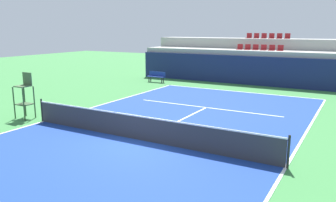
{
  "coord_description": "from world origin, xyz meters",
  "views": [
    {
      "loc": [
        7.2,
        -10.43,
        4.25
      ],
      "look_at": [
        0.1,
        2.0,
        1.2
      ],
      "focal_mm": 36.47,
      "sensor_mm": 36.0,
      "label": 1
    }
  ],
  "objects": [
    {
      "name": "court_surface",
      "position": [
        0.0,
        0.0,
        0.01
      ],
      "size": [
        11.0,
        24.0,
        0.01
      ],
      "primitive_type": "cube",
      "color": "navy",
      "rests_on": "ground_plane"
    },
    {
      "name": "umpire_chair",
      "position": [
        -6.7,
        0.06,
        1.19
      ],
      "size": [
        0.76,
        0.66,
        2.2
      ],
      "color": "#334C2D",
      "rests_on": "ground_plane"
    },
    {
      "name": "seating_row_lower",
      "position": [
        0.0,
        16.7,
        2.7
      ],
      "size": [
        3.64,
        0.44,
        0.44
      ],
      "color": "maroon",
      "rests_on": "stands_tier_lower"
    },
    {
      "name": "player_bench",
      "position": [
        -7.15,
        12.82,
        0.51
      ],
      "size": [
        1.5,
        0.4,
        0.85
      ],
      "color": "navy",
      "rests_on": "ground_plane"
    },
    {
      "name": "stands_tier_upper",
      "position": [
        0.0,
        19.01,
        1.71
      ],
      "size": [
        19.44,
        2.4,
        3.43
      ],
      "primitive_type": "cube",
      "color": "#9E9E99",
      "rests_on": "ground_plane"
    },
    {
      "name": "sideline_right",
      "position": [
        5.45,
        0.0,
        0.01
      ],
      "size": [
        0.1,
        24.0,
        0.0
      ],
      "primitive_type": "cube",
      "color": "white",
      "rests_on": "court_surface"
    },
    {
      "name": "stands_tier_lower",
      "position": [
        0.0,
        16.61,
        1.29
      ],
      "size": [
        19.44,
        2.4,
        2.58
      ],
      "primitive_type": "cube",
      "color": "#9E9E99",
      "rests_on": "ground_plane"
    },
    {
      "name": "seating_row_upper",
      "position": [
        0.0,
        19.1,
        3.55
      ],
      "size": [
        3.64,
        0.44,
        0.44
      ],
      "color": "maroon",
      "rests_on": "stands_tier_upper"
    },
    {
      "name": "sideline_left",
      "position": [
        -5.45,
        0.0,
        0.01
      ],
      "size": [
        0.1,
        24.0,
        0.0
      ],
      "primitive_type": "cube",
      "color": "white",
      "rests_on": "court_surface"
    },
    {
      "name": "back_wall",
      "position": [
        0.0,
        15.26,
        1.1
      ],
      "size": [
        19.44,
        0.3,
        2.2
      ],
      "primitive_type": "cube",
      "color": "navy",
      "rests_on": "ground_plane"
    },
    {
      "name": "tennis_net",
      "position": [
        0.0,
        0.0,
        0.51
      ],
      "size": [
        11.08,
        0.08,
        1.07
      ],
      "color": "black",
      "rests_on": "court_surface"
    },
    {
      "name": "ground_plane",
      "position": [
        0.0,
        0.0,
        0.0
      ],
      "size": [
        80.0,
        80.0,
        0.0
      ],
      "primitive_type": "plane",
      "color": "#387A3D"
    },
    {
      "name": "baseline_far",
      "position": [
        0.0,
        11.95,
        0.01
      ],
      "size": [
        11.0,
        0.1,
        0.0
      ],
      "primitive_type": "cube",
      "color": "white",
      "rests_on": "court_surface"
    },
    {
      "name": "centre_service_line",
      "position": [
        0.0,
        3.2,
        0.01
      ],
      "size": [
        0.1,
        6.4,
        0.0
      ],
      "primitive_type": "cube",
      "color": "white",
      "rests_on": "court_surface"
    },
    {
      "name": "service_line_far",
      "position": [
        0.0,
        6.4,
        0.01
      ],
      "size": [
        8.26,
        0.1,
        0.0
      ],
      "primitive_type": "cube",
      "color": "white",
      "rests_on": "court_surface"
    }
  ]
}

